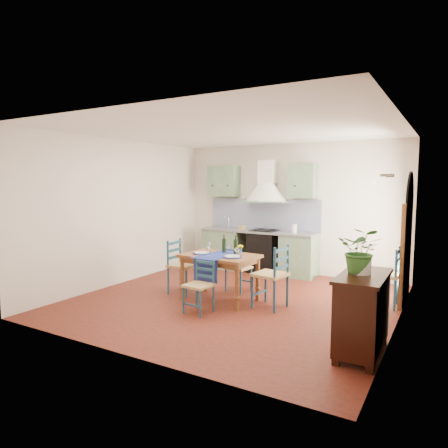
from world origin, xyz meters
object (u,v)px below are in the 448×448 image
(dining_table, at_px, (220,260))
(potted_plant, at_px, (361,251))
(chair_near, at_px, (200,286))
(sideboard, at_px, (362,311))

(dining_table, distance_m, potted_plant, 2.68)
(chair_near, bearing_deg, sideboard, -6.80)
(chair_near, xyz_separation_m, sideboard, (2.42, -0.29, 0.09))
(dining_table, relative_size, sideboard, 1.20)
(dining_table, height_order, potted_plant, potted_plant)
(chair_near, height_order, sideboard, sideboard)
(potted_plant, bearing_deg, sideboard, -28.11)
(dining_table, bearing_deg, sideboard, -21.78)
(dining_table, height_order, sideboard, dining_table)
(dining_table, distance_m, chair_near, 0.75)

